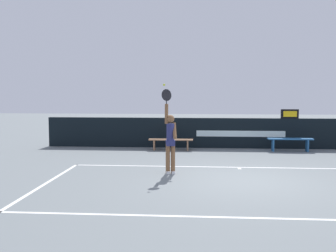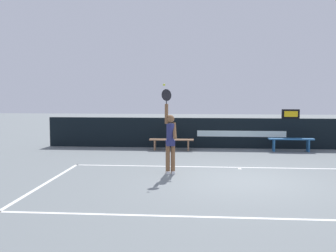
{
  "view_description": "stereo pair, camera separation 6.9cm",
  "coord_description": "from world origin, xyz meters",
  "px_view_note": "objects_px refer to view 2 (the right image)",
  "views": [
    {
      "loc": [
        -1.28,
        -10.63,
        2.39
      ],
      "look_at": [
        -2.15,
        0.92,
        1.36
      ],
      "focal_mm": 42.78,
      "sensor_mm": 36.0,
      "label": 1
    },
    {
      "loc": [
        -1.21,
        -10.62,
        2.39
      ],
      "look_at": [
        -2.15,
        0.92,
        1.36
      ],
      "focal_mm": 42.78,
      "sensor_mm": 36.0,
      "label": 2
    }
  ],
  "objects_px": {
    "tennis_ball": "(164,85)",
    "courtside_bench_near": "(291,141)",
    "courtside_bench_far": "(172,141)",
    "speed_display": "(291,114)",
    "tennis_player": "(170,139)"
  },
  "relations": [
    {
      "from": "speed_display",
      "to": "tennis_player",
      "type": "relative_size",
      "value": 0.28
    },
    {
      "from": "courtside_bench_near",
      "to": "courtside_bench_far",
      "type": "distance_m",
      "value": 4.7
    },
    {
      "from": "speed_display",
      "to": "tennis_player",
      "type": "height_order",
      "value": "tennis_player"
    },
    {
      "from": "speed_display",
      "to": "courtside_bench_far",
      "type": "distance_m",
      "value": 5.01
    },
    {
      "from": "courtside_bench_near",
      "to": "tennis_ball",
      "type": "bearing_deg",
      "value": -134.56
    },
    {
      "from": "tennis_ball",
      "to": "courtside_bench_near",
      "type": "xyz_separation_m",
      "value": [
        4.58,
        4.65,
        -2.15
      ]
    },
    {
      "from": "tennis_player",
      "to": "courtside_bench_far",
      "type": "height_order",
      "value": "tennis_player"
    },
    {
      "from": "tennis_player",
      "to": "courtside_bench_far",
      "type": "distance_m",
      "value": 4.6
    },
    {
      "from": "speed_display",
      "to": "tennis_ball",
      "type": "distance_m",
      "value": 7.26
    },
    {
      "from": "speed_display",
      "to": "courtside_bench_far",
      "type": "height_order",
      "value": "speed_display"
    },
    {
      "from": "tennis_ball",
      "to": "courtside_bench_far",
      "type": "distance_m",
      "value": 5.14
    },
    {
      "from": "courtside_bench_near",
      "to": "courtside_bench_far",
      "type": "height_order",
      "value": "courtside_bench_near"
    },
    {
      "from": "courtside_bench_far",
      "to": "tennis_player",
      "type": "bearing_deg",
      "value": -86.33
    },
    {
      "from": "tennis_player",
      "to": "courtside_bench_near",
      "type": "bearing_deg",
      "value": 45.88
    },
    {
      "from": "tennis_player",
      "to": "tennis_ball",
      "type": "height_order",
      "value": "tennis_ball"
    }
  ]
}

